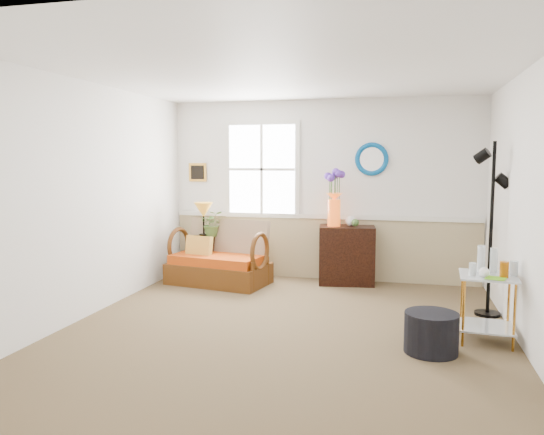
% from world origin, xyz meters
% --- Properties ---
extents(floor, '(4.50, 5.00, 0.01)m').
position_xyz_m(floor, '(0.00, 0.00, 0.00)').
color(floor, brown).
rests_on(floor, ground).
extents(ceiling, '(4.50, 5.00, 0.01)m').
position_xyz_m(ceiling, '(0.00, 0.00, 2.60)').
color(ceiling, white).
rests_on(ceiling, walls).
extents(walls, '(4.51, 5.01, 2.60)m').
position_xyz_m(walls, '(0.00, 0.00, 1.30)').
color(walls, white).
rests_on(walls, floor).
extents(wainscot, '(4.46, 0.02, 0.90)m').
position_xyz_m(wainscot, '(0.00, 2.48, 0.45)').
color(wainscot, tan).
rests_on(wainscot, walls).
extents(chair_rail, '(4.46, 0.04, 0.06)m').
position_xyz_m(chair_rail, '(0.00, 2.47, 0.92)').
color(chair_rail, white).
rests_on(chair_rail, walls).
extents(window, '(1.14, 0.06, 1.44)m').
position_xyz_m(window, '(-0.90, 2.47, 1.60)').
color(window, white).
rests_on(window, walls).
extents(picture, '(0.28, 0.03, 0.28)m').
position_xyz_m(picture, '(-1.92, 2.48, 1.55)').
color(picture, '#AB7728').
rests_on(picture, walls).
extents(mirror, '(0.47, 0.07, 0.47)m').
position_xyz_m(mirror, '(0.70, 2.48, 1.75)').
color(mirror, '#016CA5').
rests_on(mirror, walls).
extents(loveseat, '(1.47, 0.99, 0.89)m').
position_xyz_m(loveseat, '(-1.36, 1.81, 0.44)').
color(loveseat, '#4E2706').
rests_on(loveseat, floor).
extents(throw_pillow, '(0.40, 0.17, 0.39)m').
position_xyz_m(throw_pillow, '(-1.64, 1.77, 0.48)').
color(throw_pillow, '#C6681B').
rests_on(throw_pillow, loveseat).
extents(lamp_stand, '(0.36, 0.36, 0.63)m').
position_xyz_m(lamp_stand, '(-1.69, 2.05, 0.31)').
color(lamp_stand, black).
rests_on(lamp_stand, floor).
extents(table_lamp, '(0.35, 0.35, 0.50)m').
position_xyz_m(table_lamp, '(-1.66, 2.04, 0.88)').
color(table_lamp, '#C17D1F').
rests_on(table_lamp, lamp_stand).
extents(potted_plant, '(0.45, 0.47, 0.30)m').
position_xyz_m(potted_plant, '(-1.55, 2.09, 0.78)').
color(potted_plant, '#44682E').
rests_on(potted_plant, lamp_stand).
extents(cabinet, '(0.82, 0.58, 0.82)m').
position_xyz_m(cabinet, '(0.39, 2.26, 0.41)').
color(cabinet, black).
rests_on(cabinet, floor).
extents(flower_vase, '(0.26, 0.26, 0.78)m').
position_xyz_m(flower_vase, '(0.21, 2.21, 1.21)').
color(flower_vase, '#E75314').
rests_on(flower_vase, cabinet).
extents(side_table, '(0.54, 0.54, 0.65)m').
position_xyz_m(side_table, '(1.95, 0.16, 0.33)').
color(side_table, '#B47523').
rests_on(side_table, floor).
extents(tabletop_items, '(0.54, 0.54, 0.26)m').
position_xyz_m(tabletop_items, '(1.99, 0.16, 0.78)').
color(tabletop_items, silver).
rests_on(tabletop_items, side_table).
extents(floor_lamp, '(0.37, 0.37, 1.94)m').
position_xyz_m(floor_lamp, '(2.10, 1.09, 0.97)').
color(floor_lamp, black).
rests_on(floor_lamp, floor).
extents(ottoman, '(0.61, 0.61, 0.37)m').
position_xyz_m(ottoman, '(1.42, -0.28, 0.19)').
color(ottoman, black).
rests_on(ottoman, floor).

